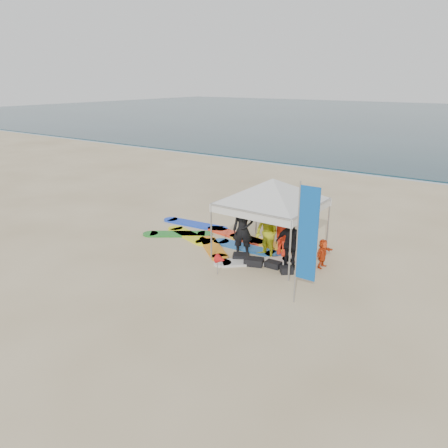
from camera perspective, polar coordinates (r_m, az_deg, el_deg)
ground at (r=11.54m, az=-6.36°, el=-9.30°), size 120.00×120.00×0.00m
shoreline_foam at (r=27.20m, az=19.91°, el=6.03°), size 160.00×1.20×0.01m
person_black_a at (r=13.61m, az=2.49°, el=-0.75°), size 0.76×0.66×1.75m
person_yellow at (r=13.49m, az=5.61°, el=-1.20°), size 0.98×0.87×1.67m
person_orange_a at (r=13.66m, az=7.87°, el=-0.65°), size 1.34×1.02×1.84m
person_black_b at (r=12.79m, az=8.77°, el=-2.60°), size 0.98×0.52×1.60m
person_orange_b at (r=14.49m, az=8.52°, el=0.35°), size 0.88×0.58×1.79m
person_seated at (r=13.25m, az=12.77°, el=-3.77°), size 0.36×0.85×0.88m
canopy_tent at (r=13.28m, az=6.39°, el=5.87°), size 3.78×3.78×2.85m
feather_flag at (r=10.48m, az=10.73°, el=-1.50°), size 0.53×0.04×3.12m
marker_pennant at (r=12.37m, az=-0.43°, el=-4.66°), size 0.28×0.28×0.64m
gear_pile at (r=13.24m, az=4.61°, el=-4.98°), size 2.19×0.73×0.22m
surfboard_spread at (r=15.12m, az=-0.44°, el=-2.12°), size 5.93×3.00×0.07m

